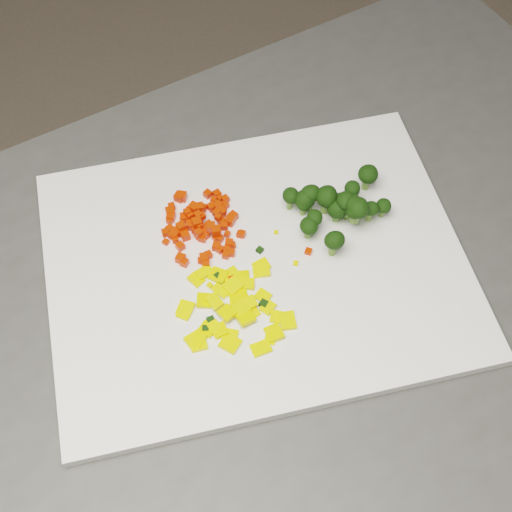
{
  "coord_description": "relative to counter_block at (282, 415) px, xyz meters",
  "views": [
    {
      "loc": [
        0.11,
        -0.52,
        1.63
      ],
      "look_at": [
        0.17,
        -0.06,
        0.92
      ],
      "focal_mm": 50.0,
      "sensor_mm": 36.0,
      "label": 1
    }
  ],
  "objects": [
    {
      "name": "carrot_cube_36",
      "position": [
        -0.09,
        0.07,
        0.47
      ],
      "size": [
        0.01,
        0.01,
        0.01
      ],
      "primitive_type": "cube",
      "rotation": [
        0.0,
        0.0,
        0.46
      ],
      "color": "red",
      "rests_on": "carrot_pile"
    },
    {
      "name": "carrot_cube_29",
      "position": [
        -0.1,
        0.07,
        0.47
      ],
      "size": [
        0.01,
        0.01,
        0.01
      ],
      "primitive_type": "cube",
      "rotation": [
        0.0,
        0.0,
        2.12
      ],
      "color": "red",
      "rests_on": "carrot_pile"
    },
    {
      "name": "carrot_cube_57",
      "position": [
        -0.06,
        0.07,
        0.47
      ],
      "size": [
        0.01,
        0.01,
        0.01
      ],
      "primitive_type": "cube",
      "rotation": [
        0.0,
        0.0,
        2.65
      ],
      "color": "red",
      "rests_on": "carrot_pile"
    },
    {
      "name": "pepper_chunk_8",
      "position": [
        -0.05,
        -0.09,
        0.47
      ],
      "size": [
        0.03,
        0.02,
        0.01
      ],
      "primitive_type": "cube",
      "rotation": [
        -0.06,
        -0.02,
        0.25
      ],
      "color": "yellow",
      "rests_on": "pepper_pile"
    },
    {
      "name": "pepper_chunk_34",
      "position": [
        -0.04,
        -0.07,
        0.47
      ],
      "size": [
        0.02,
        0.02,
        0.01
      ],
      "primitive_type": "cube",
      "rotation": [
        -0.09,
        0.15,
        1.82
      ],
      "color": "yellow",
      "rests_on": "pepper_pile"
    },
    {
      "name": "pepper_chunk_7",
      "position": [
        -0.13,
        -0.03,
        0.47
      ],
      "size": [
        0.02,
        0.02,
        0.0
      ],
      "primitive_type": "cube",
      "rotation": [
        -0.02,
        -0.04,
        1.01
      ],
      "color": "yellow",
      "rests_on": "pepper_pile"
    },
    {
      "name": "carrot_cube_56",
      "position": [
        -0.09,
        0.13,
        0.47
      ],
      "size": [
        0.01,
        0.01,
        0.01
      ],
      "primitive_type": "cube",
      "rotation": [
        0.0,
        0.0,
        0.69
      ],
      "color": "red",
      "rests_on": "carrot_pile"
    },
    {
      "name": "carrot_cube_41",
      "position": [
        -0.1,
        0.11,
        0.47
      ],
      "size": [
        0.01,
        0.01,
        0.01
      ],
      "primitive_type": "cube",
      "rotation": [
        0.0,
        0.0,
        0.98
      ],
      "color": "red",
      "rests_on": "carrot_pile"
    },
    {
      "name": "carrot_cube_40",
      "position": [
        -0.12,
        0.07,
        0.47
      ],
      "size": [
        0.01,
        0.01,
        0.01
      ],
      "primitive_type": "cube",
      "rotation": [
        0.0,
        0.0,
        1.86
      ],
      "color": "red",
      "rests_on": "carrot_pile"
    },
    {
      "name": "carrot_cube_49",
      "position": [
        -0.08,
        0.13,
        0.47
      ],
      "size": [
        0.01,
        0.01,
        0.01
      ],
      "primitive_type": "cube",
      "rotation": [
        0.0,
        0.0,
        2.03
      ],
      "color": "red",
      "rests_on": "carrot_pile"
    },
    {
      "name": "pepper_chunk_12",
      "position": [
        -0.09,
        0.01,
        0.47
      ],
      "size": [
        0.03,
        0.03,
        0.01
      ],
      "primitive_type": "cube",
      "rotation": [
        -0.03,
        0.14,
        2.55
      ],
      "color": "yellow",
      "rests_on": "pepper_pile"
    },
    {
      "name": "broccoli_floret_11",
      "position": [
        0.03,
        0.06,
        0.48
      ],
      "size": [
        0.03,
        0.03,
        0.03
      ],
      "primitive_type": null,
      "color": "black",
      "rests_on": "broccoli_pile"
    },
    {
      "name": "carrot_cube_68",
      "position": [
        -0.11,
        0.09,
        0.47
      ],
      "size": [
        0.01,
        0.01,
        0.01
      ],
      "primitive_type": "cube",
      "rotation": [
        0.0,
        0.0,
        3.07
      ],
      "color": "red",
      "rests_on": "carrot_pile"
    },
    {
      "name": "broccoli_floret_7",
      "position": [
        0.11,
        0.12,
        0.48
      ],
      "size": [
        0.04,
        0.04,
        0.04
      ],
      "primitive_type": null,
      "color": "black",
      "rests_on": "broccoli_pile"
    },
    {
      "name": "stray_bit_10",
      "position": [
        -0.1,
        -0.05,
        0.47
      ],
      "size": [
        0.01,
        0.01,
        0.01
      ],
      "primitive_type": "cube",
      "rotation": [
        0.0,
        0.0,
        1.85
      ],
      "color": "black",
      "rests_on": "cutting_board"
    },
    {
      "name": "pepper_chunk_6",
      "position": [
        -0.13,
        -0.07,
        0.47
      ],
      "size": [
        0.03,
        0.02,
        0.01
      ],
      "primitive_type": "cube",
      "rotation": [
        0.09,
        -0.04,
        2.08
      ],
      "color": "yellow",
      "rests_on": "pepper_pile"
    },
    {
      "name": "pepper_chunk_4",
      "position": [
        -0.03,
        -0.05,
        0.46
      ],
      "size": [
        0.02,
        0.02,
        0.01
      ],
      "primitive_type": "cube",
      "rotation": [
        0.08,
        -0.05,
        1.27
      ],
      "color": "yellow",
      "rests_on": "pepper_pile"
    },
    {
      "name": "counter_block",
      "position": [
        0.0,
        0.0,
        0.0
      ],
      "size": [
        1.28,
        1.1,
        0.9
      ],
      "primitive_type": "cube",
      "rotation": [
        0.0,
        0.0,
        0.39
      ],
      "color": "#434441",
      "rests_on": "ground"
    },
    {
      "name": "stray_bit_7",
      "position": [
        -0.1,
        0.0,
        0.47
      ],
      "size": [
        0.01,
        0.01,
        0.0
      ],
      "primitive_type": "cube",
      "rotation": [
        0.0,
        0.0,
        0.73
      ],
      "color": "yellow",
      "rests_on": "cutting_board"
    },
    {
      "name": "pepper_chunk_2",
      "position": [
        -0.11,
        -0.02,
        0.47
      ],
      "size": [
        0.02,
        0.02,
        0.01
      ],
      "primitive_type": "cube",
      "rotation": [
        0.12,
        0.12,
        1.43
      ],
      "color": "yellow",
      "rests_on": "pepper_pile"
    },
    {
      "name": "broccoli_pile",
      "position": [
        0.07,
        0.08,
        0.49
      ],
      "size": [
        0.13,
        0.13,
        0.06
      ],
      "primitive_type": null,
      "color": "black",
      "rests_on": "cutting_board"
    },
    {
      "name": "pepper_chunk_25",
      "position": [
        -0.13,
        -0.03,
        0.47
      ],
      "size": [
        0.02,
        0.03,
        0.01
      ],
      "primitive_type": "cube",
      "rotation": [
        -0.11,
        0.06,
        2.67
      ],
      "color": "yellow",
      "rests_on": "pepper_pile"
    },
    {
      "name": "pepper_chunk_32",
      "position": [
        -0.11,
        -0.06,
        0.47
      ],
      "size": [
        0.02,
        0.02,
        0.01
      ],
      "primitive_type": "cube",
      "rotation": [
        0.09,
        0.07,
        2.47
      ],
      "color": "yellow",
      "rests_on": "pepper_pile"
    },
    {
      "name": "pepper_chunk_9",
      "position": [
        -0.08,
        -0.07,
        0.47
      ],
      "size": [
        0.02,
        0.02,
        0.0
      ],
      "primitive_type": "cube",
      "rotation": [
        0.0,
        0.03,
        1.23
      ],
      "color": "yellow",
      "rests_on": "pepper_pile"
    },
    {
      "name": "carrot_cube_5",
      "position": [
        -0.11,
        0.11,
        0.47
      ],
      "size": [
        0.01,
        0.01,
        0.01
      ],
      "primitive_type": "cube",
      "rotation": [
        0.0,
        0.0,
        0.01
      ],
      "color": "red",
      "rests_on": "carrot_pile"
    },
    {
      "name": "broccoli_floret_10",
      "position": [
        0.07,
        0.08,
        0.48
      ],
      "size": [
        0.04,
        0.04,
        0.03
      ],
      "primitive_type": null,
      "color": "black",
      "rests_on": "broccoli_pile"
    },
    {
      "name": "carrot_cube_4",
      "position": [
        -0.07,
        0.05,
        0.47
      ],
      "size": [
        0.01,
        0.01,
        0.01
      ],
      "primitive_type": "cube",
      "rotation": [
        0.0,
        0.0,
        2.89
      ],
      "color": "red",
      "rests_on": "carrot_pile"
    },
    {
      "name": "carrot_cube_76",
      "position": [
        -0.08,
        0.04,
        0.47
      ],
      "size": [
        0.01,
        0.01,
        0.01
      ],
      "primitive_type": "cube",
      "rotation": [
        0.0,
        0.0,
        2.69
      ],
      "color": "red",
      "rests_on": "carrot_pile"
    },
    {
      "name": "carrot_cube_13",
      "position": [
        -0.12,
        0.1,
        0.47
      ],
      "size": [
        0.01,
        0.01,
        0.01
      ],
      "primitive_type": "cube",
      "rotation": [
        0.0,
        0.0,
        0.07
      ],
      "color": "red",
      "rests_on": "carrot_pile"
    },
    {
      "name": "carrot_cube_70",
      "position": [
        -0.11,
        0.1,
        0.47
      ],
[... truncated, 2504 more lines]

